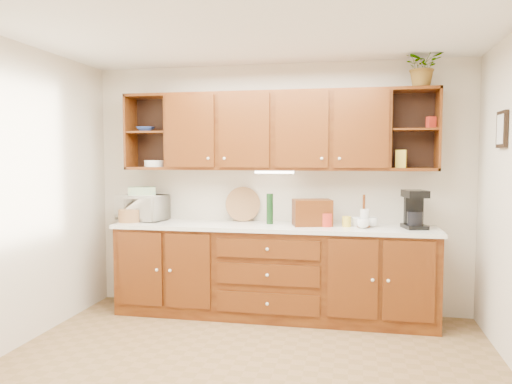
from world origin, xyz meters
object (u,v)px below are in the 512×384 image
at_px(bread_box, 312,213).
at_px(microwave, 142,208).
at_px(potted_plant, 423,67).
at_px(coffee_maker, 415,210).

bearing_deg(bread_box, microwave, 162.05).
height_order(bread_box, potted_plant, potted_plant).
distance_m(coffee_maker, potted_plant, 1.37).
relative_size(microwave, coffee_maker, 1.36).
relative_size(bread_box, potted_plant, 0.98).
bearing_deg(bread_box, potted_plant, -13.00).
xyz_separation_m(microwave, potted_plant, (2.88, -0.01, 1.40)).
height_order(microwave, bread_box, microwave).
height_order(microwave, potted_plant, potted_plant).
relative_size(microwave, bread_box, 1.33).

